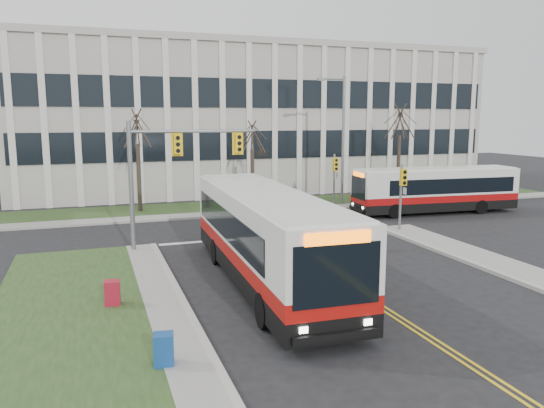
{
  "coord_description": "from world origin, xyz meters",
  "views": [
    {
      "loc": [
        -9.11,
        -18.2,
        6.37
      ],
      "look_at": [
        -0.41,
        6.91,
        2.0
      ],
      "focal_mm": 35.0,
      "sensor_mm": 36.0,
      "label": 1
    }
  ],
  "objects_px": {
    "newspaper_box_red": "(112,294)",
    "streetlight": "(341,134)",
    "newspaper_box_blue": "(164,352)",
    "bus_cross": "(435,191)",
    "directory_sign": "(262,191)",
    "bus_main": "(266,239)"
  },
  "relations": [
    {
      "from": "newspaper_box_blue",
      "to": "bus_main",
      "type": "bearing_deg",
      "value": 60.81
    },
    {
      "from": "bus_cross",
      "to": "newspaper_box_red",
      "type": "xyz_separation_m",
      "value": [
        -21.29,
        -11.65,
        -1.01
      ]
    },
    {
      "from": "streetlight",
      "to": "bus_cross",
      "type": "bearing_deg",
      "value": -46.11
    },
    {
      "from": "newspaper_box_red",
      "to": "newspaper_box_blue",
      "type": "bearing_deg",
      "value": -73.05
    },
    {
      "from": "directory_sign",
      "to": "bus_cross",
      "type": "xyz_separation_m",
      "value": [
        10.19,
        -6.14,
        0.32
      ]
    },
    {
      "from": "bus_cross",
      "to": "directory_sign",
      "type": "bearing_deg",
      "value": -116.83
    },
    {
      "from": "directory_sign",
      "to": "bus_cross",
      "type": "relative_size",
      "value": 0.18
    },
    {
      "from": "newspaper_box_blue",
      "to": "newspaper_box_red",
      "type": "bearing_deg",
      "value": 111.21
    },
    {
      "from": "directory_sign",
      "to": "newspaper_box_red",
      "type": "height_order",
      "value": "directory_sign"
    },
    {
      "from": "bus_cross",
      "to": "newspaper_box_blue",
      "type": "distance_m",
      "value": 26.25
    },
    {
      "from": "directory_sign",
      "to": "bus_cross",
      "type": "bearing_deg",
      "value": -31.09
    },
    {
      "from": "bus_main",
      "to": "newspaper_box_blue",
      "type": "xyz_separation_m",
      "value": [
        -4.71,
        -5.86,
        -1.29
      ]
    },
    {
      "from": "newspaper_box_red",
      "to": "streetlight",
      "type": "bearing_deg",
      "value": 50.08
    },
    {
      "from": "directory_sign",
      "to": "newspaper_box_red",
      "type": "relative_size",
      "value": 2.11
    },
    {
      "from": "directory_sign",
      "to": "newspaper_box_blue",
      "type": "xyz_separation_m",
      "value": [
        -10.06,
        -22.81,
        -0.7
      ]
    },
    {
      "from": "bus_main",
      "to": "bus_cross",
      "type": "bearing_deg",
      "value": 36.85
    },
    {
      "from": "directory_sign",
      "to": "newspaper_box_blue",
      "type": "relative_size",
      "value": 2.11
    },
    {
      "from": "streetlight",
      "to": "bus_main",
      "type": "distance_m",
      "value": 19.37
    },
    {
      "from": "directory_sign",
      "to": "newspaper_box_red",
      "type": "bearing_deg",
      "value": -121.95
    },
    {
      "from": "bus_main",
      "to": "newspaper_box_blue",
      "type": "relative_size",
      "value": 13.91
    },
    {
      "from": "bus_main",
      "to": "newspaper_box_red",
      "type": "bearing_deg",
      "value": -169.65
    },
    {
      "from": "bus_cross",
      "to": "newspaper_box_red",
      "type": "relative_size",
      "value": 11.73
    }
  ]
}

